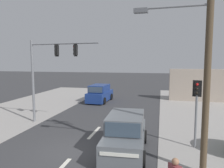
{
  "coord_description": "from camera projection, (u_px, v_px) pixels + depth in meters",
  "views": [
    {
      "loc": [
        4.07,
        -9.86,
        4.56
      ],
      "look_at": [
        0.93,
        4.0,
        3.02
      ],
      "focal_mm": 35.0,
      "sensor_mm": 36.0,
      "label": 1
    }
  ],
  "objects": [
    {
      "name": "pedestal_signal_right_kerb",
      "position": [
        197.0,
        103.0,
        11.17
      ],
      "size": [
        0.44,
        0.31,
        3.56
      ],
      "color": "slate",
      "rests_on": "ground"
    },
    {
      "name": "lane_dash_mid",
      "position": [
        94.0,
        132.0,
        13.85
      ],
      "size": [
        0.2,
        2.4,
        0.01
      ],
      "primitive_type": "cube",
      "color": "silver",
      "rests_on": "ground"
    },
    {
      "name": "suv_oncoming_near",
      "position": [
        100.0,
        94.0,
        24.21
      ],
      "size": [
        2.19,
        4.6,
        1.9
      ],
      "color": "navy",
      "rests_on": "ground"
    },
    {
      "name": "utility_pole_foreground_right",
      "position": [
        204.0,
        50.0,
        8.32
      ],
      "size": [
        3.78,
        0.44,
        9.21
      ],
      "color": "#4C3D2B",
      "rests_on": "ground"
    },
    {
      "name": "lane_dash_far",
      "position": [
        112.0,
        114.0,
        18.7
      ],
      "size": [
        0.2,
        2.4,
        0.01
      ],
      "primitive_type": "cube",
      "color": "silver",
      "rests_on": "ground"
    },
    {
      "name": "traffic_signal_mast",
      "position": [
        48.0,
        66.0,
        15.42
      ],
      "size": [
        5.27,
        0.68,
        6.0
      ],
      "color": "slate",
      "rests_on": "ground"
    },
    {
      "name": "suv_kerbside_parked",
      "position": [
        125.0,
        135.0,
        10.86
      ],
      "size": [
        2.24,
        4.62,
        1.9
      ],
      "color": "slate",
      "rests_on": "ground"
    },
    {
      "name": "ground_plane",
      "position": [
        76.0,
        152.0,
        10.95
      ],
      "size": [
        140.0,
        140.0,
        0.0
      ],
      "primitive_type": "plane",
      "color": "#3A3A3D"
    }
  ]
}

